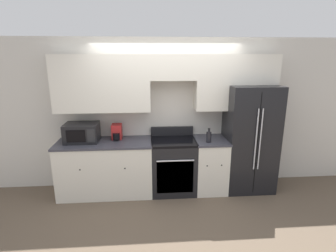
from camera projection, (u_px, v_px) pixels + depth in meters
name	position (u px, v px, depth m)	size (l,w,h in m)	color
ground_plane	(169.00, 199.00, 4.34)	(12.00, 12.00, 0.00)	brown
wall_back	(167.00, 100.00, 4.48)	(8.00, 0.39, 2.60)	beige
lower_cabinets_left	(106.00, 168.00, 4.44)	(1.57, 0.64, 0.93)	silver
lower_cabinets_right	(210.00, 164.00, 4.57)	(0.55, 0.64, 0.93)	silver
oven_range	(173.00, 165.00, 4.52)	(0.75, 0.65, 1.09)	black
refrigerator	(248.00, 137.00, 4.57)	(0.83, 0.80, 1.84)	black
microwave	(82.00, 133.00, 4.30)	(0.54, 0.40, 0.31)	black
bottle	(209.00, 137.00, 4.28)	(0.08, 0.08, 0.24)	black
electric_kettle	(117.00, 132.00, 4.45)	(0.17, 0.26, 0.25)	#B22323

